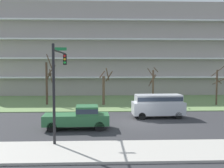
% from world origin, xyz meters
% --- Properties ---
extents(ground, '(160.00, 160.00, 0.00)m').
position_xyz_m(ground, '(0.00, 0.00, 0.00)').
color(ground, '#2D2D30').
extents(sidewalk_curb_near, '(80.00, 4.00, 0.15)m').
position_xyz_m(sidewalk_curb_near, '(0.00, -8.00, 0.07)').
color(sidewalk_curb_near, '#ADA89E').
rests_on(sidewalk_curb_near, ground).
extents(grass_lawn_strip, '(80.00, 16.00, 0.08)m').
position_xyz_m(grass_lawn_strip, '(0.00, 14.00, 0.04)').
color(grass_lawn_strip, '#66844C').
rests_on(grass_lawn_strip, ground).
extents(apartment_building, '(53.87, 14.84, 16.36)m').
position_xyz_m(apartment_building, '(0.00, 28.94, 8.18)').
color(apartment_building, '#9E938C').
rests_on(apartment_building, ground).
extents(tree_far_left, '(1.39, 2.00, 6.81)m').
position_xyz_m(tree_far_left, '(-10.62, 11.70, 3.26)').
color(tree_far_left, '#4C3828').
rests_on(tree_far_left, ground).
extents(tree_left, '(1.84, 2.01, 4.99)m').
position_xyz_m(tree_left, '(-3.02, 11.18, 2.39)').
color(tree_left, brown).
rests_on(tree_left, ground).
extents(tree_center, '(1.51, 1.40, 5.10)m').
position_xyz_m(tree_center, '(3.55, 11.40, 2.66)').
color(tree_center, brown).
rests_on(tree_center, ground).
extents(tree_right, '(1.66, 1.69, 5.27)m').
position_xyz_m(tree_right, '(11.99, 10.58, 2.62)').
color(tree_right, '#4C3828').
rests_on(tree_right, ground).
extents(van_silver_near_left, '(5.26, 2.16, 2.36)m').
position_xyz_m(van_silver_near_left, '(2.35, 2.50, 1.40)').
color(van_silver_near_left, '#B7BABF').
rests_on(van_silver_near_left, ground).
extents(pickup_green_center_left, '(5.47, 2.19, 1.95)m').
position_xyz_m(pickup_green_center_left, '(-5.25, -1.99, 1.02)').
color(pickup_green_center_left, '#2D6B3D').
rests_on(pickup_green_center_left, ground).
extents(traffic_signal_mast, '(0.90, 5.82, 6.70)m').
position_xyz_m(traffic_signal_mast, '(-6.49, -4.68, 4.60)').
color(traffic_signal_mast, black).
rests_on(traffic_signal_mast, ground).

